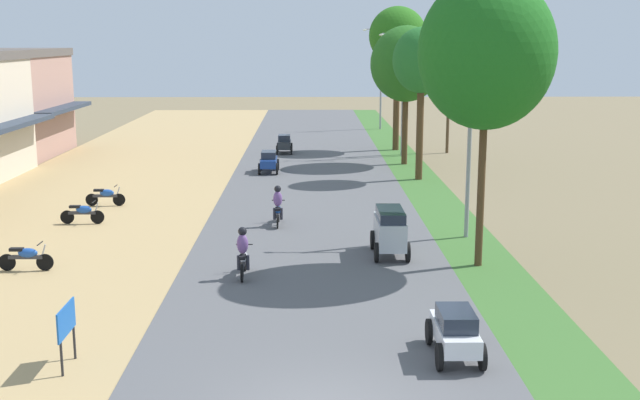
{
  "coord_description": "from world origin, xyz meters",
  "views": [
    {
      "loc": [
        -0.26,
        -14.99,
        7.57
      ],
      "look_at": [
        0.17,
        14.16,
        1.64
      ],
      "focal_mm": 44.8,
      "sensor_mm": 36.0,
      "label": 1
    }
  ],
  "objects_px": {
    "median_tree_nearest": "(487,53)",
    "car_sedan_blue": "(269,161)",
    "median_tree_second": "(422,62)",
    "parked_motorbike_second": "(83,212)",
    "car_sedan_white": "(455,331)",
    "streetlamp_mid": "(403,85)",
    "car_van_silver": "(390,229)",
    "parked_motorbike_nearest": "(26,256)",
    "motorbike_ahead_third": "(278,206)",
    "parked_motorbike_third": "(106,195)",
    "motorbike_ahead_second": "(243,253)",
    "car_hatchback_charcoal": "(284,143)",
    "street_signboard": "(66,324)",
    "streetlamp_near": "(470,118)",
    "streetlamp_far": "(381,71)",
    "utility_pole_near": "(449,78)",
    "median_tree_third": "(406,64)",
    "median_tree_fourth": "(398,37)"
  },
  "relations": [
    {
      "from": "parked_motorbike_third",
      "to": "streetlamp_mid",
      "type": "distance_m",
      "value": 22.13
    },
    {
      "from": "car_van_silver",
      "to": "car_sedan_white",
      "type": "bearing_deg",
      "value": -85.95
    },
    {
      "from": "car_sedan_white",
      "to": "car_van_silver",
      "type": "distance_m",
      "value": 9.12
    },
    {
      "from": "parked_motorbike_nearest",
      "to": "median_tree_third",
      "type": "bearing_deg",
      "value": 56.07
    },
    {
      "from": "streetlamp_near",
      "to": "car_sedan_blue",
      "type": "relative_size",
      "value": 3.53
    },
    {
      "from": "motorbike_ahead_third",
      "to": "car_hatchback_charcoal",
      "type": "bearing_deg",
      "value": 90.95
    },
    {
      "from": "parked_motorbike_nearest",
      "to": "motorbike_ahead_second",
      "type": "relative_size",
      "value": 1.0
    },
    {
      "from": "car_sedan_white",
      "to": "car_hatchback_charcoal",
      "type": "height_order",
      "value": "car_hatchback_charcoal"
    },
    {
      "from": "streetlamp_far",
      "to": "car_sedan_blue",
      "type": "bearing_deg",
      "value": -110.62
    },
    {
      "from": "parked_motorbike_second",
      "to": "car_sedan_blue",
      "type": "distance_m",
      "value": 14.5
    },
    {
      "from": "streetlamp_near",
      "to": "utility_pole_near",
      "type": "height_order",
      "value": "utility_pole_near"
    },
    {
      "from": "car_sedan_blue",
      "to": "median_tree_nearest",
      "type": "bearing_deg",
      "value": -67.3
    },
    {
      "from": "parked_motorbike_nearest",
      "to": "motorbike_ahead_third",
      "type": "relative_size",
      "value": 1.0
    },
    {
      "from": "parked_motorbike_nearest",
      "to": "utility_pole_near",
      "type": "distance_m",
      "value": 33.52
    },
    {
      "from": "parked_motorbike_second",
      "to": "car_sedan_white",
      "type": "relative_size",
      "value": 0.8
    },
    {
      "from": "car_van_silver",
      "to": "car_hatchback_charcoal",
      "type": "xyz_separation_m",
      "value": [
        -4.43,
        25.42,
        -0.28
      ]
    },
    {
      "from": "parked_motorbike_third",
      "to": "car_sedan_blue",
      "type": "height_order",
      "value": "car_sedan_blue"
    },
    {
      "from": "streetlamp_far",
      "to": "median_tree_second",
      "type": "bearing_deg",
      "value": -90.2
    },
    {
      "from": "parked_motorbike_second",
      "to": "car_van_silver",
      "type": "bearing_deg",
      "value": -22.95
    },
    {
      "from": "motorbike_ahead_second",
      "to": "car_van_silver",
      "type": "bearing_deg",
      "value": 26.76
    },
    {
      "from": "median_tree_fourth",
      "to": "car_sedan_white",
      "type": "distance_m",
      "value": 36.94
    },
    {
      "from": "streetlamp_mid",
      "to": "car_sedan_white",
      "type": "distance_m",
      "value": 33.61
    },
    {
      "from": "parked_motorbike_third",
      "to": "streetlamp_far",
      "type": "distance_m",
      "value": 34.97
    },
    {
      "from": "parked_motorbike_second",
      "to": "car_hatchback_charcoal",
      "type": "bearing_deg",
      "value": 69.22
    },
    {
      "from": "median_tree_fourth",
      "to": "car_van_silver",
      "type": "relative_size",
      "value": 3.98
    },
    {
      "from": "parked_motorbike_second",
      "to": "motorbike_ahead_second",
      "type": "distance_m",
      "value": 10.49
    },
    {
      "from": "car_van_silver",
      "to": "street_signboard",
      "type": "bearing_deg",
      "value": -131.47
    },
    {
      "from": "motorbike_ahead_third",
      "to": "car_sedan_blue",
      "type": "bearing_deg",
      "value": 94.37
    },
    {
      "from": "utility_pole_near",
      "to": "car_sedan_blue",
      "type": "xyz_separation_m",
      "value": [
        -11.55,
        -8.13,
        -4.24
      ]
    },
    {
      "from": "car_hatchback_charcoal",
      "to": "streetlamp_near",
      "type": "bearing_deg",
      "value": -71.39
    },
    {
      "from": "streetlamp_near",
      "to": "car_van_silver",
      "type": "relative_size",
      "value": 3.31
    },
    {
      "from": "car_sedan_blue",
      "to": "street_signboard",
      "type": "bearing_deg",
      "value": -96.95
    },
    {
      "from": "median_tree_third",
      "to": "car_sedan_white",
      "type": "relative_size",
      "value": 3.65
    },
    {
      "from": "median_tree_second",
      "to": "parked_motorbike_second",
      "type": "bearing_deg",
      "value": -145.89
    },
    {
      "from": "median_tree_second",
      "to": "streetlamp_far",
      "type": "height_order",
      "value": "streetlamp_far"
    },
    {
      "from": "parked_motorbike_third",
      "to": "motorbike_ahead_second",
      "type": "height_order",
      "value": "motorbike_ahead_second"
    },
    {
      "from": "median_tree_second",
      "to": "car_van_silver",
      "type": "relative_size",
      "value": 3.36
    },
    {
      "from": "car_sedan_blue",
      "to": "car_hatchback_charcoal",
      "type": "relative_size",
      "value": 1.13
    },
    {
      "from": "parked_motorbike_third",
      "to": "motorbike_ahead_third",
      "type": "xyz_separation_m",
      "value": [
        7.99,
        -4.04,
        0.3
      ]
    },
    {
      "from": "car_sedan_blue",
      "to": "motorbike_ahead_second",
      "type": "height_order",
      "value": "motorbike_ahead_second"
    },
    {
      "from": "median_tree_nearest",
      "to": "motorbike_ahead_second",
      "type": "bearing_deg",
      "value": -170.67
    },
    {
      "from": "parked_motorbike_second",
      "to": "streetlamp_near",
      "type": "xyz_separation_m",
      "value": [
        15.35,
        -2.43,
        4.09
      ]
    },
    {
      "from": "median_tree_nearest",
      "to": "car_sedan_blue",
      "type": "relative_size",
      "value": 4.22
    },
    {
      "from": "median_tree_second",
      "to": "car_sedan_white",
      "type": "relative_size",
      "value": 3.58
    },
    {
      "from": "streetlamp_far",
      "to": "motorbike_ahead_second",
      "type": "xyz_separation_m",
      "value": [
        -8.15,
        -42.37,
        -4.0
      ]
    },
    {
      "from": "median_tree_nearest",
      "to": "car_sedan_blue",
      "type": "bearing_deg",
      "value": 112.7
    },
    {
      "from": "motorbike_ahead_third",
      "to": "utility_pole_near",
      "type": "bearing_deg",
      "value": 63.6
    },
    {
      "from": "car_van_silver",
      "to": "utility_pole_near",
      "type": "bearing_deg",
      "value": 76.01
    },
    {
      "from": "median_tree_second",
      "to": "motorbike_ahead_second",
      "type": "height_order",
      "value": "median_tree_second"
    },
    {
      "from": "car_sedan_white",
      "to": "streetlamp_mid",
      "type": "bearing_deg",
      "value": 85.57
    }
  ]
}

